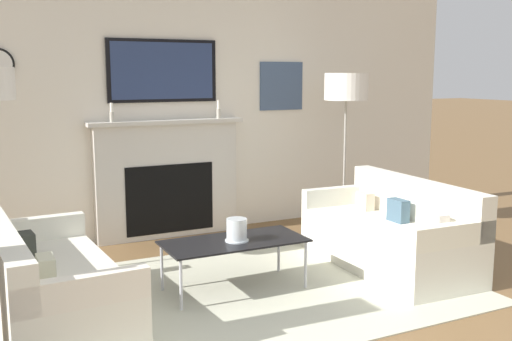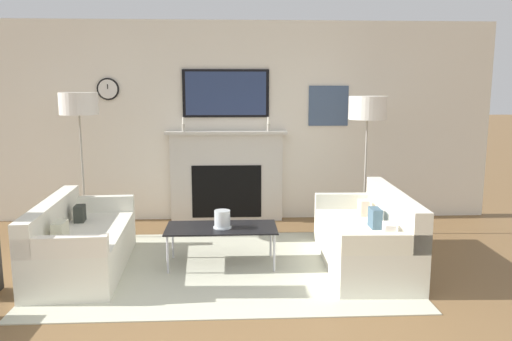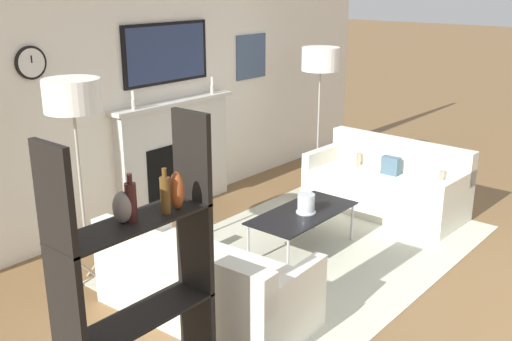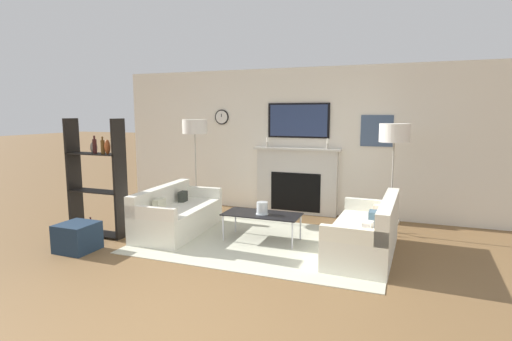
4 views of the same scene
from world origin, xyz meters
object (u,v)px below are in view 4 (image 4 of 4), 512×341
Objects in this scene: shelf_unit at (97,179)px; ottoman at (77,237)px; couch_right at (367,235)px; floor_lamp_right at (395,134)px; coffee_table at (262,215)px; hurricane_candle at (262,209)px; couch_left at (176,216)px; floor_lamp_left at (195,128)px.

shelf_unit reaches higher than ottoman.
couch_right is 1.71m from floor_lamp_right.
coffee_table is 2.35m from floor_lamp_right.
floor_lamp_right is (1.76, 1.03, 1.18)m from coffee_table.
hurricane_candle is at bearing -68.14° from coffee_table.
hurricane_candle is at bearing -148.78° from floor_lamp_right.
shelf_unit is (-1.04, -0.55, 0.62)m from couch_left.
ottoman is at bearing -161.59° from couch_right.
coffee_table is at bearing 111.86° from hurricane_candle.
couch_left is at bearing -76.63° from floor_lamp_left.
coffee_table is at bearing -31.64° from floor_lamp_left.
coffee_table is at bearing 3.14° from couch_left.
coffee_table is 2.58m from shelf_unit.
shelf_unit is 3.80× the size of ottoman.
couch_right reaches higher than hurricane_candle.
ottoman is (-3.71, -1.24, -0.08)m from couch_right.
hurricane_candle is at bearing -32.13° from floor_lamp_left.
ottoman is at bearing -70.90° from shelf_unit.
ottoman is at bearing -149.94° from hurricane_candle.
floor_lamp_right reaches higher than coffee_table.
hurricane_candle is 0.11× the size of floor_lamp_left.
ottoman is (-0.54, -2.34, -1.42)m from floor_lamp_left.
floor_lamp_left reaches higher than ottoman.
couch_right is at bearing 18.41° from ottoman.
couch_left is 9.10× the size of hurricane_candle.
coffee_table is 0.11m from hurricane_candle.
floor_lamp_right is at bearing 0.00° from floor_lamp_left.
couch_left is at bearing 28.19° from shelf_unit.
shelf_unit reaches higher than couch_left.
couch_right is at bearing -1.92° from hurricane_candle.
floor_lamp_left is (-1.69, 1.06, 1.12)m from hurricane_candle.
couch_right is (2.91, 0.00, 0.01)m from couch_left.
couch_right is 0.99× the size of floor_lamp_left.
hurricane_candle is 0.40× the size of ottoman.
couch_left is 1.42m from coffee_table.
floor_lamp_left is at bearing 148.36° from coffee_table.
couch_right is 0.98× the size of shelf_unit.
shelf_unit is at bearing -151.81° from couch_left.
coffee_table is (1.41, 0.08, 0.12)m from couch_left.
couch_left is 1.51× the size of coffee_table.
floor_lamp_left is 3.74× the size of ottoman.
couch_right reaches higher than ottoman.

